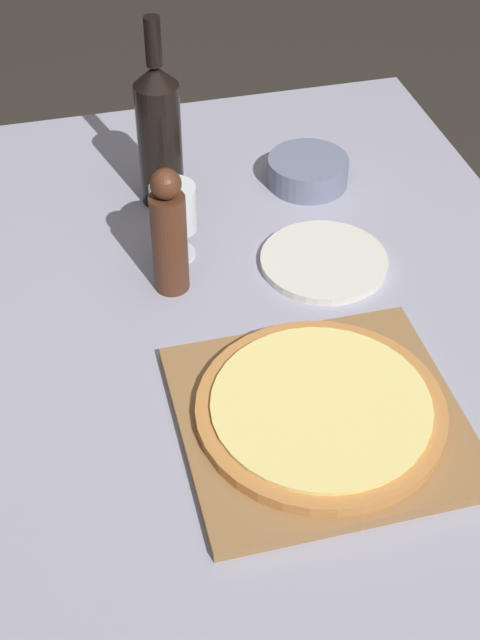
{
  "coord_description": "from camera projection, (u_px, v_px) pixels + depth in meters",
  "views": [
    {
      "loc": [
        -0.33,
        -1.01,
        1.69
      ],
      "look_at": [
        -0.08,
        -0.06,
        0.79
      ],
      "focal_mm": 50.0,
      "sensor_mm": 36.0,
      "label": 1
    }
  ],
  "objects": [
    {
      "name": "wine_glass",
      "position": [
        173.0,
        210.0,
        1.49
      ],
      "size": [
        0.08,
        0.08,
        0.14
      ],
      "color": "silver",
      "rests_on": "dining_table"
    },
    {
      "name": "small_bowl",
      "position": [
        308.0,
        171.0,
        1.7
      ],
      "size": [
        0.15,
        0.15,
        0.05
      ],
      "color": "slate",
      "rests_on": "dining_table"
    },
    {
      "name": "wine_bottle",
      "position": [
        159.0,
        133.0,
        1.58
      ],
      "size": [
        0.08,
        0.08,
        0.35
      ],
      "color": "black",
      "rests_on": "dining_table"
    },
    {
      "name": "dining_table",
      "position": [
        279.0,
        355.0,
        1.49
      ],
      "size": [
        0.97,
        1.45,
        0.73
      ],
      "color": "#9393A8",
      "rests_on": "ground_plane"
    },
    {
      "name": "cutting_board",
      "position": [
        320.0,
        418.0,
        1.26
      ],
      "size": [
        0.39,
        0.37,
        0.02
      ],
      "color": "olive",
      "rests_on": "dining_table"
    },
    {
      "name": "ground_plane",
      "position": [
        271.0,
        569.0,
        1.92
      ],
      "size": [
        12.0,
        12.0,
        0.0
      ],
      "primitive_type": "plane",
      "color": "#2D2823"
    },
    {
      "name": "pizza",
      "position": [
        321.0,
        408.0,
        1.24
      ],
      "size": [
        0.35,
        0.35,
        0.02
      ],
      "color": "#BC7A3D",
      "rests_on": "cutting_board"
    },
    {
      "name": "dinner_plate",
      "position": [
        324.0,
        261.0,
        1.52
      ],
      "size": [
        0.22,
        0.22,
        0.01
      ],
      "color": "silver",
      "rests_on": "dining_table"
    },
    {
      "name": "pepper_mill",
      "position": [
        169.0,
        234.0,
        1.41
      ],
      "size": [
        0.06,
        0.06,
        0.23
      ],
      "color": "#4C2819",
      "rests_on": "dining_table"
    }
  ]
}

